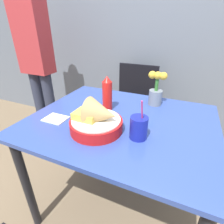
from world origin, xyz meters
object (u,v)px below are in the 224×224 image
object	(u,v)px
person_standing	(36,58)
chair_far_window	(134,101)
drink_cup	(139,128)
flower_vase	(156,90)
food_basket	(98,120)
ketchup_bottle	(107,94)

from	to	relation	value
person_standing	chair_far_window	bearing A→B (deg)	15.46
drink_cup	flower_vase	bearing A→B (deg)	90.89
chair_far_window	food_basket	distance (m)	0.99
flower_vase	person_standing	world-z (taller)	person_standing
flower_vase	person_standing	size ratio (longest dim) A/B	0.14
flower_vase	person_standing	distance (m)	1.28
chair_far_window	person_standing	distance (m)	1.08
ketchup_bottle	flower_vase	bearing A→B (deg)	36.88
flower_vase	person_standing	xyz separation A→B (m)	(-1.25, 0.23, 0.09)
ketchup_bottle	drink_cup	bearing A→B (deg)	-39.85
chair_far_window	drink_cup	xyz separation A→B (m)	(0.29, -0.92, 0.27)
drink_cup	person_standing	size ratio (longest dim) A/B	0.13
person_standing	drink_cup	bearing A→B (deg)	-27.35
ketchup_bottle	chair_far_window	bearing A→B (deg)	91.79
ketchup_bottle	food_basket	bearing A→B (deg)	-75.65
flower_vase	chair_far_window	bearing A→B (deg)	120.01
ketchup_bottle	drink_cup	size ratio (longest dim) A/B	1.04
flower_vase	ketchup_bottle	bearing A→B (deg)	-143.12
chair_far_window	ketchup_bottle	bearing A→B (deg)	-88.21
drink_cup	flower_vase	distance (m)	0.43
drink_cup	person_standing	xyz separation A→B (m)	(-1.26, 0.65, 0.13)
drink_cup	person_standing	bearing A→B (deg)	152.65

